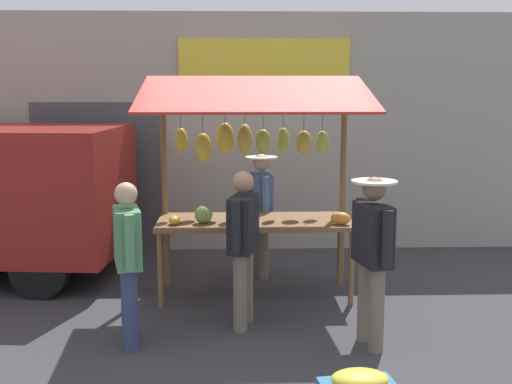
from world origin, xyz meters
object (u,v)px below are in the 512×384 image
Objects in this scene: shopper_in_grey_tee at (372,248)px; shopper_with_ponytail at (243,239)px; vendor_with_sunhat at (261,205)px; shopper_with_shopping_bag at (128,254)px; market_stall at (253,160)px.

shopper_with_ponytail is at bearing 53.91° from shopper_in_grey_tee.
vendor_with_sunhat is at bearing 6.07° from shopper_with_ponytail.
shopper_with_ponytail is 0.99× the size of shopper_in_grey_tee.
shopper_with_ponytail is at bearing -15.82° from vendor_with_sunhat.
vendor_with_sunhat is 0.98× the size of shopper_in_grey_tee.
shopper_in_grey_tee reaches higher than shopper_with_shopping_bag.
market_stall reaches higher than shopper_with_shopping_bag.
shopper_in_grey_tee is (-1.16, 0.53, 0.03)m from shopper_with_ponytail.
shopper_with_shopping_bag is at bearing 51.13° from market_stall.
shopper_in_grey_tee is (-2.22, 0.10, 0.06)m from shopper_with_shopping_bag.
shopper_with_shopping_bag is (1.06, 0.43, -0.03)m from shopper_with_ponytail.
market_stall is at bearing 7.42° from shopper_with_ponytail.
shopper_in_grey_tee is at bearing -100.12° from shopper_with_ponytail.
vendor_with_sunhat is at bearing -100.28° from market_stall.
vendor_with_sunhat is 1.01× the size of shopper_with_shopping_bag.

